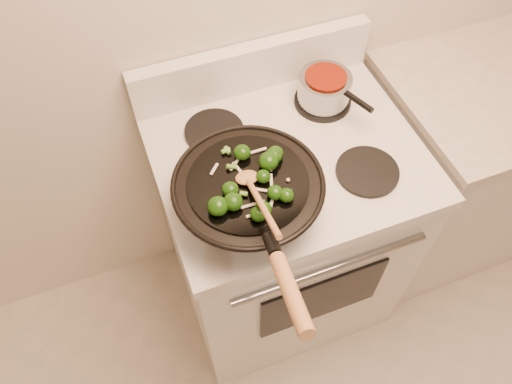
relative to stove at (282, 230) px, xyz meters
name	(u,v)px	position (x,y,z in m)	size (l,w,h in m)	color
stove	(282,230)	(0.00, 0.00, 0.00)	(0.78, 0.67, 1.08)	white
counter_unit	(477,161)	(0.88, 0.03, -0.01)	(0.89, 0.62, 0.91)	white
wok	(249,195)	(-0.18, -0.16, 0.53)	(0.39, 0.65, 0.26)	black
stirfry	(254,182)	(-0.17, -0.17, 0.60)	(0.24, 0.25, 0.04)	#143908
wooden_spoon	(255,193)	(-0.18, -0.22, 0.62)	(0.06, 0.26, 0.11)	#AF7745
saucepan	(325,88)	(0.18, 0.15, 0.51)	(0.16, 0.25, 0.10)	gray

